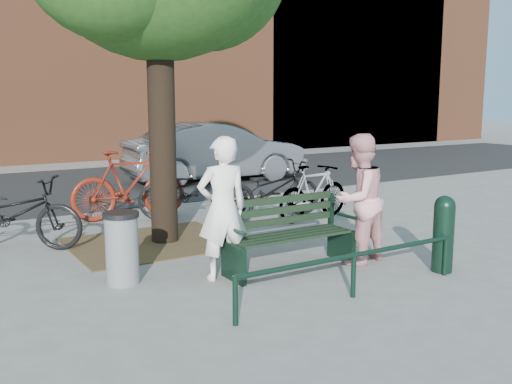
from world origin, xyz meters
TOP-DOWN VIEW (x-y plane):
  - ground at (0.00, 0.00)m, footprint 90.00×90.00m
  - dirt_pit at (-1.00, 2.20)m, footprint 2.40×2.00m
  - road at (0.00, 8.50)m, footprint 40.00×7.00m
  - park_bench at (-0.00, 0.08)m, footprint 1.74×0.54m
  - guard_railing at (0.00, -1.20)m, footprint 3.06×0.06m
  - person_left at (-0.90, 0.15)m, footprint 0.68×0.48m
  - person_right at (0.95, -0.19)m, footprint 0.96×0.82m
  - bollard at (1.60, -1.07)m, footprint 0.26×0.26m
  - litter_bin at (-2.01, 0.60)m, footprint 0.42×0.42m
  - bicycle_a at (-2.83, 2.94)m, footprint 2.07×1.72m
  - bicycle_b at (-0.68, 4.10)m, footprint 2.14×0.78m
  - bicycle_c at (0.29, 3.46)m, footprint 2.07×1.55m
  - bicycle_d at (2.11, 2.27)m, footprint 1.73×0.71m
  - bicycle_e at (1.54, 2.82)m, footprint 2.09×0.97m
  - parked_car at (2.85, 7.42)m, footprint 4.79×1.97m

SIDE VIEW (x-z plane):
  - ground at x=0.00m, z-range 0.00..0.00m
  - road at x=0.00m, z-range 0.00..0.01m
  - dirt_pit at x=-1.00m, z-range 0.00..0.02m
  - guard_railing at x=0.00m, z-range 0.15..0.66m
  - litter_bin at x=-2.01m, z-range 0.01..0.87m
  - park_bench at x=0.00m, z-range -0.01..0.97m
  - bicycle_d at x=2.11m, z-range 0.00..1.01m
  - bicycle_c at x=0.29m, z-range 0.00..1.04m
  - bollard at x=1.60m, z-range 0.03..1.01m
  - bicycle_e at x=1.54m, z-range 0.00..1.06m
  - bicycle_a at x=-2.83m, z-range 0.00..1.06m
  - bicycle_b at x=-0.68m, z-range 0.00..1.26m
  - parked_car at x=2.85m, z-range 0.00..1.54m
  - person_right at x=0.95m, z-range 0.00..1.73m
  - person_left at x=-0.90m, z-range 0.00..1.74m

